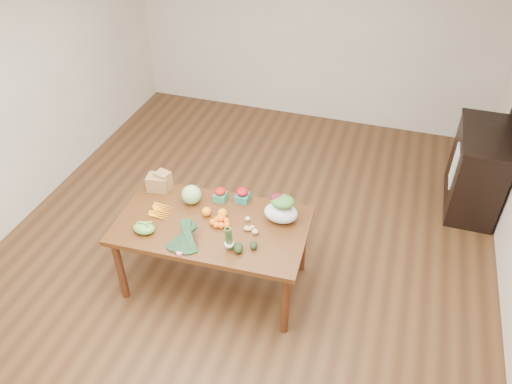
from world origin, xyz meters
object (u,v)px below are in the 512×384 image
(cabinet, at_px, (477,170))
(cabbage, at_px, (191,195))
(paper_bag, at_px, (158,181))
(dining_table, at_px, (214,254))
(asparagus_bundle, at_px, (229,238))
(mandarin_cluster, at_px, (221,220))
(salad_bag, at_px, (281,210))
(kale_bunch, at_px, (183,239))

(cabinet, distance_m, cabbage, 3.19)
(cabinet, height_order, paper_bag, same)
(dining_table, height_order, cabbage, cabbage)
(asparagus_bundle, bearing_deg, cabinet, 44.97)
(dining_table, bearing_deg, cabinet, 38.13)
(cabinet, bearing_deg, paper_bag, -150.39)
(mandarin_cluster, xyz_separation_m, asparagus_bundle, (0.18, -0.28, 0.08))
(cabinet, bearing_deg, salad_bag, -134.79)
(cabbage, distance_m, salad_bag, 0.85)
(paper_bag, height_order, kale_bunch, paper_bag)
(kale_bunch, height_order, salad_bag, salad_bag)
(dining_table, height_order, kale_bunch, kale_bunch)
(dining_table, relative_size, cabbage, 9.26)
(dining_table, height_order, cabinet, cabinet)
(kale_bunch, distance_m, salad_bag, 0.89)
(cabbage, bearing_deg, dining_table, -37.77)
(salad_bag, bearing_deg, mandarin_cluster, -156.56)
(mandarin_cluster, bearing_deg, cabinet, 41.46)
(dining_table, xyz_separation_m, cabinet, (2.33, 2.01, 0.10))
(paper_bag, xyz_separation_m, kale_bunch, (0.55, -0.64, -0.01))
(dining_table, bearing_deg, kale_bunch, -111.62)
(cabbage, bearing_deg, paper_bag, 166.70)
(salad_bag, bearing_deg, paper_bag, 176.29)
(cabbage, bearing_deg, salad_bag, 0.68)
(dining_table, relative_size, paper_bag, 6.28)
(dining_table, height_order, salad_bag, salad_bag)
(cabbage, height_order, mandarin_cluster, cabbage)
(paper_bag, xyz_separation_m, salad_bag, (1.23, -0.08, 0.02))
(cabinet, bearing_deg, mandarin_cluster, -138.54)
(dining_table, height_order, mandarin_cluster, mandarin_cluster)
(cabbage, xyz_separation_m, mandarin_cluster, (0.36, -0.20, -0.04))
(paper_bag, relative_size, cabbage, 1.47)
(salad_bag, bearing_deg, cabinet, 45.21)
(paper_bag, xyz_separation_m, cabbage, (0.38, -0.09, -0.00))
(cabbage, relative_size, kale_bunch, 0.45)
(kale_bunch, bearing_deg, dining_table, 68.38)
(cabinet, distance_m, mandarin_cluster, 3.03)
(asparagus_bundle, bearing_deg, dining_table, 132.38)
(dining_table, xyz_separation_m, paper_bag, (-0.66, 0.31, 0.47))
(cabinet, height_order, cabbage, cabinet)
(salad_bag, bearing_deg, kale_bunch, -140.33)
(mandarin_cluster, distance_m, kale_bunch, 0.40)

